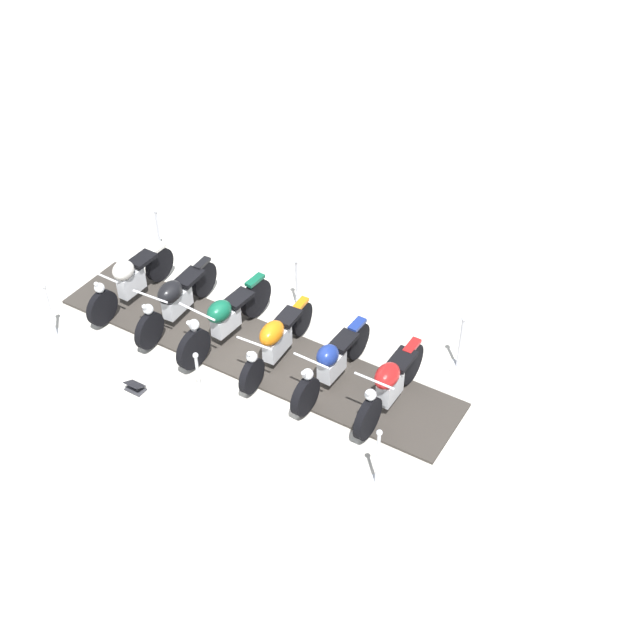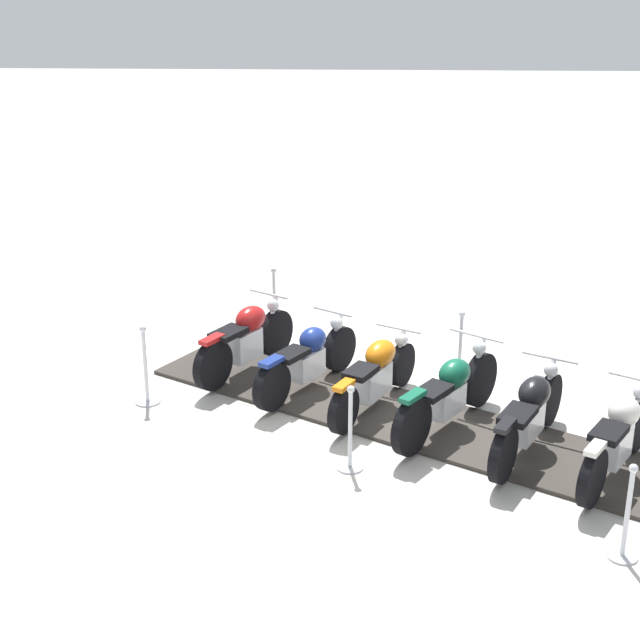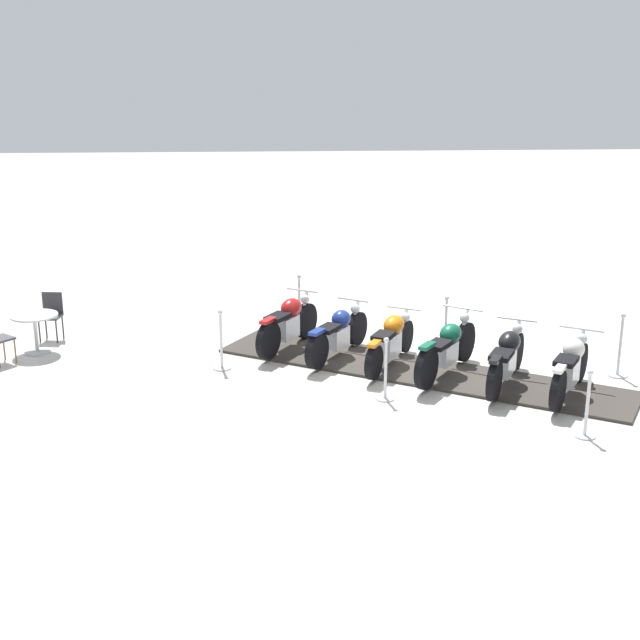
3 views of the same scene
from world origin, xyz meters
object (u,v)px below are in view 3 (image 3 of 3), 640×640
object	(u,v)px
motorcycle_black	(507,357)
motorcycle_forest	(447,347)
motorcycle_navy	(338,333)
stanchion_right_mid	(445,332)
stanchion_left_mid	(385,379)
stanchion_left_front	(587,414)
info_placard	(506,350)
motorcycle_maroon	(289,322)
stanchion_left_rear	(221,350)
cafe_chair_across_table	(51,313)
motorcycle_cream	(571,366)
motorcycle_copper	(391,339)
cafe_table	(35,324)
stanchion_right_front	(619,356)
stanchion_right_rear	(299,308)

from	to	relation	value
motorcycle_black	motorcycle_forest	xyz separation A→B (m)	(-0.53, -0.89, 0.00)
motorcycle_navy	stanchion_right_mid	world-z (taller)	stanchion_right_mid
stanchion_left_mid	motorcycle_black	bearing A→B (deg)	102.10
stanchion_left_front	info_placard	distance (m)	3.81
motorcycle_maroon	stanchion_left_rear	xyz separation A→B (m)	(0.97, -1.22, -0.20)
motorcycle_navy	cafe_chair_across_table	bearing A→B (deg)	107.57
motorcycle_cream	motorcycle_copper	xyz separation A→B (m)	(-1.63, -2.68, -0.01)
motorcycle_copper	stanchion_left_rear	bearing A→B (deg)	116.49
motorcycle_forest	motorcycle_copper	xyz separation A→B (m)	(-0.55, -0.89, -0.01)
cafe_table	stanchion_right_front	bearing A→B (deg)	79.56
motorcycle_black	stanchion_right_front	world-z (taller)	stanchion_right_front
stanchion_right_mid	stanchion_left_rear	world-z (taller)	stanchion_left_rear
motorcycle_black	stanchion_left_rear	distance (m)	4.94
motorcycle_cream	motorcycle_forest	size ratio (longest dim) A/B	0.94
motorcycle_black	cafe_table	world-z (taller)	motorcycle_black
motorcycle_black	motorcycle_maroon	distance (m)	4.17
motorcycle_navy	stanchion_left_front	world-z (taller)	stanchion_left_front
stanchion_left_mid	stanchion_right_rear	distance (m)	4.26
motorcycle_cream	stanchion_right_rear	size ratio (longest dim) A/B	1.71
stanchion_left_rear	stanchion_right_rear	world-z (taller)	stanchion_right_rear
motorcycle_cream	cafe_chair_across_table	size ratio (longest dim) A/B	2.04
motorcycle_forest	cafe_chair_across_table	world-z (taller)	motorcycle_forest
motorcycle_maroon	stanchion_left_front	size ratio (longest dim) A/B	1.80
motorcycle_forest	stanchion_right_mid	bearing A→B (deg)	24.44
motorcycle_cream	motorcycle_copper	world-z (taller)	motorcycle_cream
motorcycle_black	info_placard	xyz separation A→B (m)	(-1.72, 0.48, -0.47)
stanchion_right_mid	motorcycle_maroon	bearing A→B (deg)	-92.84
motorcycle_copper	motorcycle_navy	bearing A→B (deg)	88.34
motorcycle_black	stanchion_left_front	size ratio (longest dim) A/B	1.99
motorcycle_cream	stanchion_right_mid	xyz separation A→B (m)	(-2.55, -1.51, -0.19)
stanchion_left_front	stanchion_right_front	bearing A→B (deg)	148.88
motorcycle_black	cafe_chair_across_table	size ratio (longest dim) A/B	2.23
info_placard	cafe_chair_across_table	world-z (taller)	cafe_chair_across_table
stanchion_right_front	info_placard	bearing A→B (deg)	-130.05
motorcycle_forest	motorcycle_maroon	size ratio (longest dim) A/B	1.08
stanchion_left_front	motorcycle_navy	bearing A→B (deg)	-138.26
motorcycle_forest	motorcycle_maroon	distance (m)	3.13
stanchion_left_mid	cafe_table	bearing A→B (deg)	-113.79
motorcycle_black	motorcycle_forest	distance (m)	1.04
stanchion_right_front	cafe_table	world-z (taller)	stanchion_right_front
stanchion_left_mid	stanchion_left_front	xyz separation A→B (m)	(1.63, 2.70, 0.00)
motorcycle_maroon	stanchion_left_mid	xyz separation A→B (m)	(2.60, 1.48, -0.20)
cafe_table	stanchion_left_front	bearing A→B (deg)	63.88
cafe_chair_across_table	stanchion_left_front	bearing A→B (deg)	67.03
motorcycle_copper	stanchion_left_mid	size ratio (longest dim) A/B	1.92
motorcycle_black	motorcycle_maroon	world-z (taller)	motorcycle_maroon
stanchion_right_rear	cafe_chair_across_table	world-z (taller)	stanchion_right_rear
stanchion_left_mid	cafe_chair_across_table	bearing A→B (deg)	-120.22
cafe_table	motorcycle_maroon	bearing A→B (deg)	88.35
stanchion_right_front	cafe_chair_across_table	xyz separation A→B (m)	(-2.73, -10.27, 0.18)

